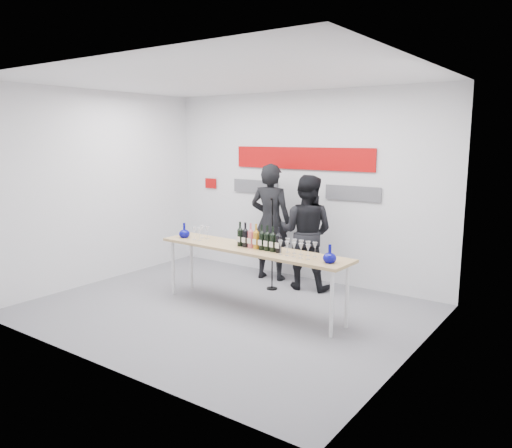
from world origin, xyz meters
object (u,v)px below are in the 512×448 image
(presenter_left, at_px, (271,222))
(mic_stand, at_px, (272,262))
(tasting_table, at_px, (252,253))
(presenter_right, at_px, (306,232))

(presenter_left, distance_m, mic_stand, 0.77)
(tasting_table, height_order, presenter_right, presenter_right)
(presenter_right, bearing_deg, mic_stand, 32.61)
(tasting_table, xyz_separation_m, presenter_right, (0.10, 1.27, 0.09))
(mic_stand, bearing_deg, tasting_table, -69.93)
(tasting_table, xyz_separation_m, presenter_left, (-0.62, 1.38, 0.16))
(tasting_table, distance_m, presenter_right, 1.27)
(presenter_left, bearing_deg, tasting_table, 104.61)
(tasting_table, distance_m, mic_stand, 1.01)
(tasting_table, relative_size, mic_stand, 2.01)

